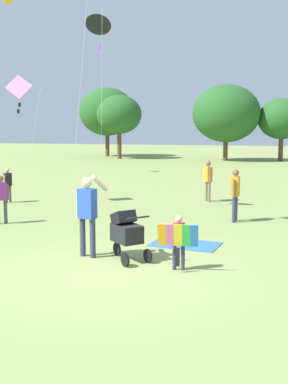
% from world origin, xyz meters
% --- Properties ---
extents(ground_plane, '(120.00, 120.00, 0.00)m').
position_xyz_m(ground_plane, '(0.00, 0.00, 0.00)').
color(ground_plane, '#849351').
extents(child_with_butterfly_kite, '(0.76, 0.37, 1.05)m').
position_xyz_m(child_with_butterfly_kite, '(1.28, 0.40, 0.63)').
color(child_with_butterfly_kite, '#33384C').
rests_on(child_with_butterfly_kite, ground).
extents(person_adult_flyer, '(0.62, 0.51, 1.74)m').
position_xyz_m(person_adult_flyer, '(-0.74, 0.85, 1.01)').
color(person_adult_flyer, '#33384C').
rests_on(person_adult_flyer, ground).
extents(stroller, '(0.99, 0.96, 1.03)m').
position_xyz_m(stroller, '(0.11, 0.83, 0.61)').
color(stroller, black).
rests_on(stroller, ground).
extents(kite_orange_delta, '(2.18, 1.94, 4.46)m').
position_xyz_m(kite_orange_delta, '(-5.42, 6.55, 3.91)').
color(kite_orange_delta, pink).
rests_on(kite_orange_delta, ground).
extents(kite_blue_high, '(1.56, 3.14, 6.01)m').
position_xyz_m(kite_blue_high, '(-2.26, 5.76, 5.69)').
color(kite_blue_high, black).
rests_on(kite_blue_high, ground).
extents(person_red_shirt, '(0.34, 0.41, 1.47)m').
position_xyz_m(person_red_shirt, '(0.70, 8.90, 0.87)').
color(person_red_shirt, '#7F705B').
rests_on(person_red_shirt, ground).
extents(person_couple_left, '(0.33, 0.34, 1.36)m').
position_xyz_m(person_couple_left, '(-4.33, 3.43, 0.80)').
color(person_couple_left, '#4C4C51').
rests_on(person_couple_left, ground).
extents(person_kid_running, '(0.24, 0.48, 1.50)m').
position_xyz_m(person_kid_running, '(1.94, 5.41, 0.89)').
color(person_kid_running, '#33384C').
rests_on(person_kid_running, ground).
extents(person_back_turned, '(0.21, 0.39, 1.23)m').
position_xyz_m(person_back_turned, '(-6.16, 6.83, 0.72)').
color(person_back_turned, '#4C4C51').
rests_on(person_back_turned, ground).
extents(picnic_blanket, '(1.67, 1.19, 0.02)m').
position_xyz_m(picnic_blanket, '(1.05, 2.39, 0.01)').
color(picnic_blanket, '#3366B2').
rests_on(picnic_blanket, ground).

